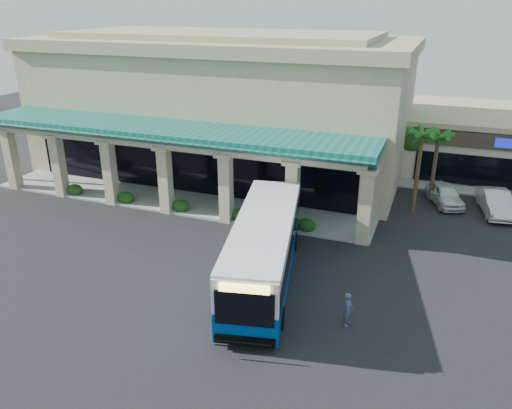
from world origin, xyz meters
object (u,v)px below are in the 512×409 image
at_px(transit_bus, 264,250).
at_px(car_silver, 445,194).
at_px(pedestrian, 348,309).
at_px(car_white, 495,202).

xyz_separation_m(transit_bus, car_silver, (8.60, 14.55, -1.00)).
xyz_separation_m(pedestrian, car_white, (7.02, 16.36, -0.02)).
bearing_deg(car_silver, car_white, -30.73).
bearing_deg(car_white, car_silver, 160.65).
bearing_deg(transit_bus, car_silver, 47.26).
distance_m(transit_bus, car_white, 18.41).
xyz_separation_m(transit_bus, pedestrian, (4.88, -2.34, -0.92)).
height_order(pedestrian, car_white, pedestrian).
height_order(car_silver, car_white, car_white).
xyz_separation_m(car_silver, car_white, (3.29, -0.53, 0.06)).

